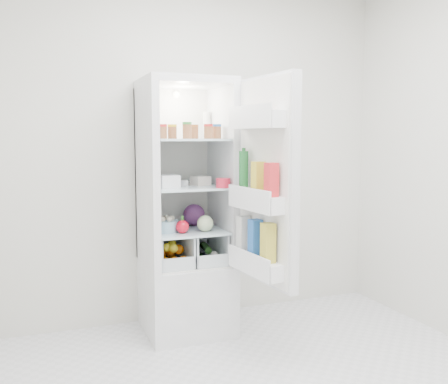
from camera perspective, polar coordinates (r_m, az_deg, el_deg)
name	(u,v)px	position (r m, az deg, el deg)	size (l,w,h in m)	color
room_walls	(295,97)	(2.49, 8.10, 10.70)	(3.02, 3.02, 2.61)	silver
refrigerator	(184,239)	(3.64, -4.58, -5.36)	(0.60, 0.60, 1.80)	silver
shelf_low	(187,230)	(3.57, -4.31, -4.37)	(0.49, 0.53, 0.01)	silver
shelf_mid	(186,187)	(3.52, -4.35, 0.59)	(0.49, 0.53, 0.01)	silver
shelf_top	(186,140)	(3.51, -4.39, 5.97)	(0.49, 0.53, 0.01)	silver
crisper_left	(170,249)	(3.56, -6.19, -6.55)	(0.23, 0.46, 0.22)	silver
crisper_right	(203,247)	(3.63, -2.42, -6.27)	(0.23, 0.46, 0.22)	silver
condiment_jars	(187,133)	(3.45, -4.28, 6.80)	(0.46, 0.34, 0.08)	#B21919
squeeze_bottle	(207,125)	(3.73, -1.97, 7.61)	(0.06, 0.06, 0.20)	silver
tub_white	(167,181)	(3.40, -6.48, 1.21)	(0.13, 0.13, 0.09)	white
tub_cream	(200,181)	(3.56, -2.71, 1.31)	(0.11, 0.11, 0.07)	beige
tin_red	(223,183)	(3.37, -0.10, 1.04)	(0.10, 0.10, 0.06)	red
foil_tray	(178,182)	(3.59, -5.24, 1.11)	(0.15, 0.11, 0.04)	silver
red_cabbage	(194,215)	(3.69, -3.45, -2.62)	(0.16, 0.16, 0.16)	#4D1D54
bell_pepper	(182,227)	(3.41, -4.77, -3.98)	(0.09, 0.09, 0.09)	red
mushroom_bowl	(166,226)	(3.47, -6.61, -3.90)	(0.17, 0.17, 0.08)	#92C1DB
salad_bag	(205,223)	(3.46, -2.16, -3.62)	(0.11, 0.11, 0.11)	#B5C896
citrus_pile	(171,254)	(3.55, -6.10, -7.02)	(0.20, 0.31, 0.16)	orange
veg_pile	(204,253)	(3.64, -2.34, -7.00)	(0.16, 0.30, 0.10)	#1A4416
fridge_door	(264,187)	(3.10, 4.60, 0.63)	(0.23, 0.60, 1.30)	silver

